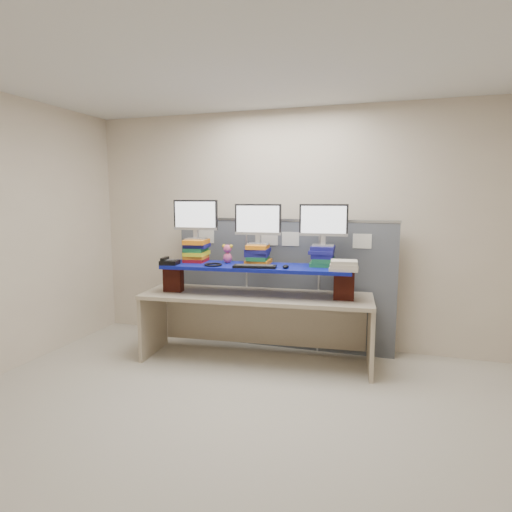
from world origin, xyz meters
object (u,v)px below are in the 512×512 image
(monitor_left, at_px, (196,217))
(desk_phone, at_px, (169,262))
(monitor_right, at_px, (323,222))
(monitor_center, at_px, (258,222))
(desk, at_px, (256,308))
(keyboard, at_px, (255,266))
(blue_board, at_px, (256,267))

(monitor_left, bearing_deg, desk_phone, -128.56)
(monitor_right, bearing_deg, monitor_center, -180.00)
(monitor_left, distance_m, monitor_right, 1.40)
(desk, relative_size, monitor_right, 4.97)
(desk, bearing_deg, desk_phone, -170.89)
(monitor_right, relative_size, desk_phone, 2.46)
(monitor_left, height_order, keyboard, monitor_left)
(monitor_center, bearing_deg, desk, -87.82)
(desk, xyz_separation_m, monitor_center, (-0.02, 0.12, 0.92))
(monitor_right, relative_size, keyboard, 1.10)
(monitor_left, xyz_separation_m, desk_phone, (-0.19, -0.28, -0.47))
(blue_board, bearing_deg, monitor_right, 9.71)
(desk_phone, bearing_deg, keyboard, -3.25)
(desk, distance_m, keyboard, 0.50)
(blue_board, distance_m, keyboard, 0.16)
(monitor_right, bearing_deg, blue_board, -170.29)
(desk, distance_m, desk_phone, 1.06)
(monitor_left, relative_size, desk_phone, 2.46)
(monitor_left, height_order, monitor_center, monitor_left)
(keyboard, distance_m, desk_phone, 0.94)
(monitor_center, bearing_deg, desk_phone, -163.82)
(blue_board, relative_size, monitor_right, 3.95)
(monitor_center, relative_size, keyboard, 1.10)
(desk, height_order, desk_phone, desk_phone)
(blue_board, distance_m, monitor_right, 0.85)
(monitor_center, bearing_deg, blue_board, -87.82)
(keyboard, height_order, desk_phone, desk_phone)
(desk_phone, bearing_deg, monitor_right, 6.27)
(monitor_left, bearing_deg, monitor_center, 0.00)
(monitor_right, bearing_deg, desk_phone, -170.63)
(blue_board, relative_size, monitor_center, 3.95)
(monitor_left, height_order, monitor_right, monitor_left)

